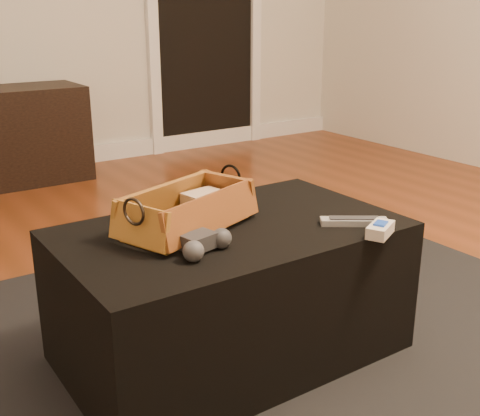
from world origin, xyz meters
TOP-DOWN VIEW (x-y plane):
  - floor at (0.00, 0.00)m, footprint 5.00×5.50m
  - baseboard at (0.00, 2.73)m, footprint 5.00×0.04m
  - doorway_opening at (1.30, 2.73)m, footprint 0.82×0.02m
  - door_jamb_left at (0.85, 2.72)m, footprint 0.08×0.05m
  - door_jamb_right at (1.75, 2.72)m, footprint 0.08×0.05m
  - area_rug at (-0.22, 0.03)m, footprint 2.60×2.00m
  - ottoman at (-0.22, 0.08)m, footprint 1.00×0.60m
  - tv_remote at (-0.35, 0.11)m, footprint 0.22×0.14m
  - cloth_bundle at (-0.24, 0.20)m, footprint 0.13×0.10m
  - wicker_basket at (-0.33, 0.13)m, footprint 0.47×0.35m
  - game_controller at (-0.39, -0.05)m, footprint 0.18×0.12m
  - silver_remote at (0.09, -0.11)m, footprint 0.19×0.15m
  - cream_gadget at (0.09, -0.22)m, footprint 0.12×0.10m

SIDE VIEW (x-z plane):
  - floor at x=0.00m, z-range -0.01..0.00m
  - area_rug at x=-0.22m, z-range 0.00..0.01m
  - baseboard at x=0.00m, z-range 0.00..0.12m
  - ottoman at x=-0.22m, z-range 0.01..0.43m
  - silver_remote at x=0.09m, z-range 0.43..0.45m
  - cream_gadget at x=0.09m, z-range 0.43..0.47m
  - tv_remote at x=-0.35m, z-range 0.45..0.47m
  - game_controller at x=-0.39m, z-range 0.43..0.49m
  - cloth_bundle at x=-0.24m, z-range 0.45..0.51m
  - wicker_basket at x=-0.33m, z-range 0.41..0.56m
  - doorway_opening at x=1.30m, z-range 0.02..2.02m
  - door_jamb_left at x=0.85m, z-range 0.00..2.04m
  - door_jamb_right at x=1.75m, z-range 0.00..2.04m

